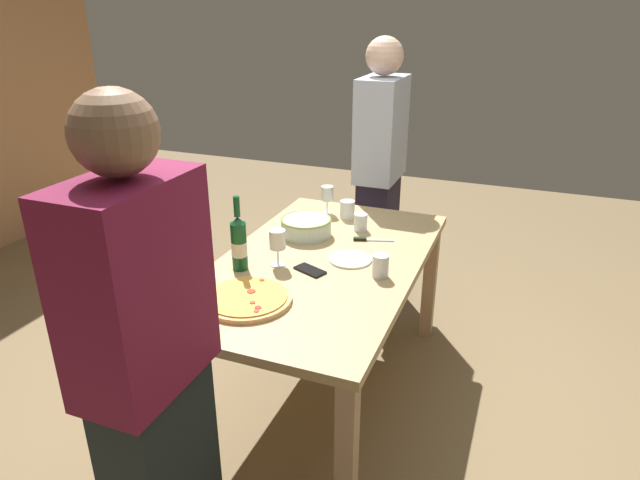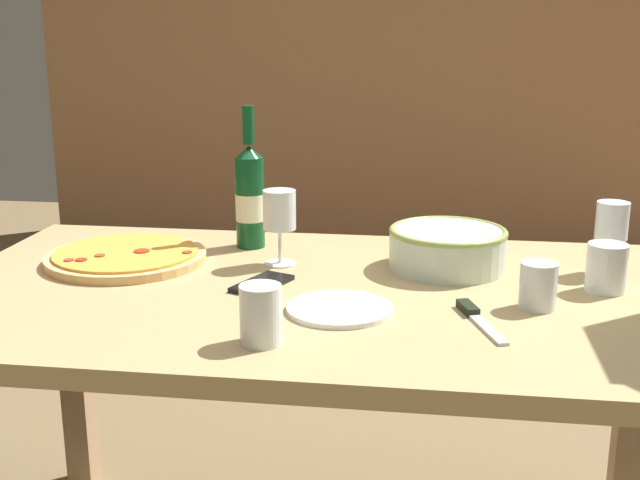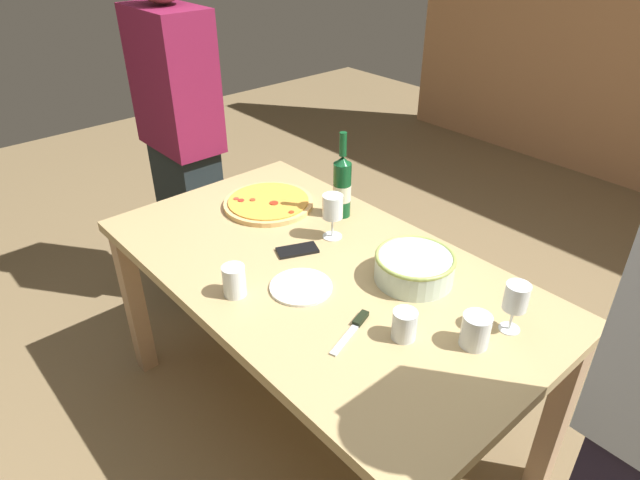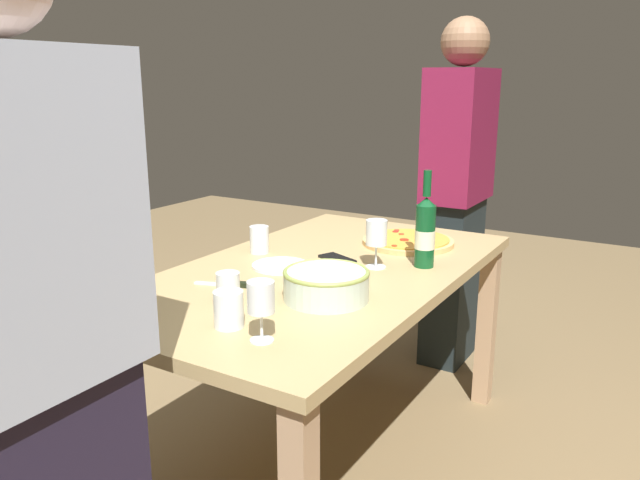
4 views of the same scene
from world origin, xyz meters
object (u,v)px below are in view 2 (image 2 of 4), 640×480
(side_plate, at_px, (339,309))
(wine_glass_near_pizza, at_px, (612,223))
(pizza_knife, at_px, (476,316))
(pizza, at_px, (126,257))
(wine_glass_by_bottle, at_px, (279,212))
(cup_amber, at_px, (261,315))
(dining_table, at_px, (320,331))
(cup_spare, at_px, (606,268))
(cell_phone, at_px, (262,283))
(cup_ceramic, at_px, (538,286))
(serving_bowl, at_px, (447,247))
(wine_bottle, at_px, (250,195))

(side_plate, bearing_deg, wine_glass_near_pizza, 30.52)
(pizza_knife, bearing_deg, pizza, 160.86)
(pizza, height_order, wine_glass_by_bottle, wine_glass_by_bottle)
(cup_amber, xyz_separation_m, pizza_knife, (0.37, 0.17, -0.05))
(pizza, bearing_deg, dining_table, -15.67)
(side_plate, xyz_separation_m, pizza_knife, (0.25, -0.01, 0.00))
(cup_spare, bearing_deg, wine_glass_by_bottle, 172.08)
(cup_spare, bearing_deg, cell_phone, -174.93)
(dining_table, xyz_separation_m, side_plate, (0.06, -0.13, 0.10))
(wine_glass_by_bottle, bearing_deg, cup_ceramic, -22.19)
(wine_glass_near_pizza, distance_m, side_plate, 0.65)
(wine_glass_near_pizza, distance_m, cell_phone, 0.76)
(serving_bowl, bearing_deg, wine_bottle, 165.59)
(wine_glass_near_pizza, distance_m, pizza_knife, 0.46)
(cup_amber, distance_m, cell_phone, 0.32)
(pizza, xyz_separation_m, side_plate, (0.52, -0.26, -0.01))
(side_plate, distance_m, cell_phone, 0.22)
(wine_bottle, xyz_separation_m, cell_phone, (0.09, -0.30, -0.12))
(wine_bottle, relative_size, cup_spare, 3.45)
(dining_table, distance_m, pizza_knife, 0.35)
(cup_ceramic, distance_m, pizza_knife, 0.15)
(wine_bottle, relative_size, wine_glass_by_bottle, 2.00)
(serving_bowl, distance_m, side_plate, 0.37)
(cup_spare, height_order, side_plate, cup_spare)
(serving_bowl, distance_m, cup_ceramic, 0.29)
(pizza, relative_size, cup_amber, 3.53)
(serving_bowl, relative_size, cell_phone, 1.82)
(dining_table, distance_m, cell_phone, 0.16)
(wine_bottle, bearing_deg, cup_amber, -75.59)
(pizza, distance_m, wine_bottle, 0.33)
(dining_table, height_order, side_plate, side_plate)
(side_plate, height_order, cell_phone, same)
(serving_bowl, distance_m, wine_glass_by_bottle, 0.38)
(wine_glass_near_pizza, height_order, wine_glass_by_bottle, wine_glass_by_bottle)
(serving_bowl, height_order, side_plate, serving_bowl)
(side_plate, bearing_deg, dining_table, 113.06)
(dining_table, bearing_deg, cup_ceramic, -7.99)
(cup_amber, relative_size, side_plate, 0.51)
(serving_bowl, relative_size, wine_glass_near_pizza, 1.65)
(cup_ceramic, bearing_deg, wine_bottle, 150.62)
(wine_bottle, bearing_deg, dining_table, -54.63)
(dining_table, distance_m, wine_bottle, 0.43)
(serving_bowl, height_order, wine_glass_near_pizza, wine_glass_near_pizza)
(pizza, xyz_separation_m, cup_ceramic, (0.90, -0.19, 0.03))
(wine_bottle, bearing_deg, wine_glass_near_pizza, -7.25)
(pizza, distance_m, side_plate, 0.58)
(pizza, bearing_deg, wine_glass_near_pizza, 3.47)
(pizza, height_order, cell_phone, pizza)
(pizza, bearing_deg, serving_bowl, 3.79)
(wine_glass_near_pizza, height_order, cell_phone, wine_glass_near_pizza)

